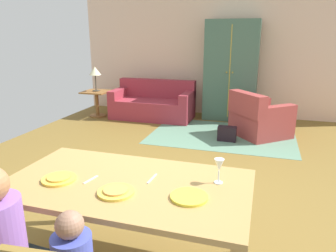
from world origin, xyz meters
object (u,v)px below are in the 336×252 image
dining_table (127,190)px  armchair (259,119)px  plate_near_woman (189,197)px  wine_glass (219,166)px  couch (153,104)px  plate_near_man (59,179)px  side_table (97,100)px  plate_near_child (116,192)px  handbag (227,134)px  table_lamp (95,72)px  armoire (231,71)px

dining_table → armchair: size_ratio=1.48×
plate_near_woman → wine_glass: (0.15, 0.28, 0.12)m
dining_table → couch: size_ratio=1.01×
plate_near_man → side_table: 4.96m
couch → plate_near_man: bearing=-78.8°
plate_near_child → couch: bearing=106.7°
plate_near_child → handbag: bearing=84.4°
couch → table_lamp: (-1.26, -0.26, 0.71)m
plate_near_woman → side_table: bearing=125.7°
plate_near_child → armoire: bearing=87.7°
side_table → plate_near_man: bearing=-63.7°
plate_near_child → handbag: size_ratio=0.78×
table_lamp → wine_glass: bearing=-51.2°
plate_near_child → plate_near_woman: 0.50m
dining_table → couch: 4.81m
armchair → handbag: size_ratio=3.77×
dining_table → plate_near_man: bearing=-166.3°
couch → plate_near_child: bearing=-73.3°
armchair → dining_table: bearing=-102.5°
plate_near_man → table_lamp: 4.95m
plate_near_man → couch: (-0.93, 4.69, -0.47)m
plate_near_woman → table_lamp: size_ratio=0.46×
dining_table → handbag: (0.35, 3.42, -0.56)m
armchair → armoire: 1.48m
side_table → table_lamp: bearing=180.0°
dining_table → table_lamp: 5.09m
plate_near_man → plate_near_child: (0.49, -0.06, 0.00)m
armchair → table_lamp: bearing=173.0°
plate_near_child → wine_glass: bearing=29.2°
plate_near_man → plate_near_woman: bearing=1.2°
couch → armchair: size_ratio=1.47×
armchair → side_table: size_ratio=2.08×
couch → armchair: bearing=-16.9°
armoire → table_lamp: bearing=-167.0°
plate_near_woman → couch: bearing=112.3°
table_lamp → handbag: 3.28m
armoire → plate_near_woman: bearing=-86.8°
armoire → side_table: 3.04m
couch → armoire: bearing=14.0°
dining_table → handbag: size_ratio=5.59×
wine_glass → armoire: (-0.44, 4.80, 0.16)m
wine_glass → armoire: bearing=95.2°
couch → table_lamp: size_ratio=3.28×
plate_near_child → armchair: size_ratio=0.21×
plate_near_woman → armchair: 4.02m
armchair → handbag: armchair is taller
plate_near_woman → couch: (-1.92, 4.67, -0.47)m
plate_near_child → side_table: size_ratio=0.43×
dining_table → armoire: 5.00m
plate_near_woman → armchair: size_ratio=0.21×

